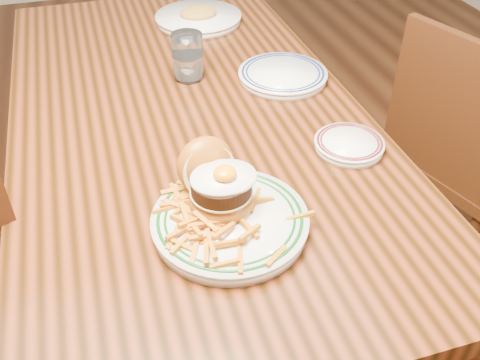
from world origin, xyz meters
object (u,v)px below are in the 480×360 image
object	(u,v)px
chair_right	(461,153)
main_plate	(226,207)
side_plate	(349,144)
table	(188,135)

from	to	relation	value
chair_right	main_plate	xyz separation A→B (m)	(-0.86, -0.37, 0.32)
main_plate	side_plate	xyz separation A→B (m)	(0.33, 0.15, -0.02)
table	main_plate	bearing A→B (deg)	-92.18
side_plate	chair_right	bearing A→B (deg)	4.20
table	main_plate	distance (m)	0.46
main_plate	chair_right	bearing A→B (deg)	13.73
side_plate	table	bearing A→B (deg)	118.80
chair_right	main_plate	world-z (taller)	main_plate
table	side_plate	distance (m)	0.44
table	side_plate	bearing A→B (deg)	-42.71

